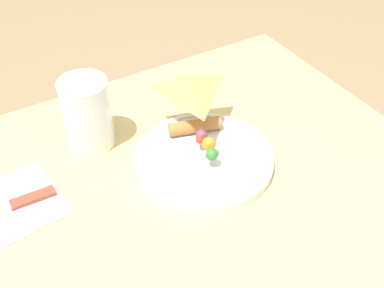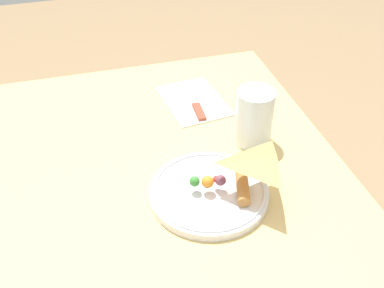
{
  "view_description": "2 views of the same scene",
  "coord_description": "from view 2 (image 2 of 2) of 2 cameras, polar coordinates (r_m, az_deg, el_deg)",
  "views": [
    {
      "loc": [
        0.22,
        0.39,
        1.32
      ],
      "look_at": [
        -0.05,
        -0.08,
        0.84
      ],
      "focal_mm": 45.0,
      "sensor_mm": 36.0,
      "label": 1
    },
    {
      "loc": [
        -0.74,
        0.11,
        1.42
      ],
      "look_at": [
        -0.02,
        -0.09,
        0.83
      ],
      "focal_mm": 45.0,
      "sensor_mm": 36.0,
      "label": 2
    }
  ],
  "objects": [
    {
      "name": "butter_knife",
      "position": [
        1.2,
        0.27,
        5.08
      ],
      "size": [
        0.19,
        0.02,
        0.01
      ],
      "rotation": [
        0.0,
        0.0,
        -0.03
      ],
      "color": "#99422D",
      "rests_on": "napkin_folded"
    },
    {
      "name": "dining_table",
      "position": [
        1.08,
        -5.13,
        -8.54
      ],
      "size": [
        0.91,
        0.83,
        0.75
      ],
      "color": "#DBB770",
      "rests_on": "ground_plane"
    },
    {
      "name": "milk_glass",
      "position": [
        1.05,
        7.37,
        2.97
      ],
      "size": [
        0.08,
        0.08,
        0.13
      ],
      "color": "white",
      "rests_on": "dining_table"
    },
    {
      "name": "plate_pizza",
      "position": [
        0.94,
        2.2,
        -5.55
      ],
      "size": [
        0.23,
        0.23,
        0.06
      ],
      "color": "white",
      "rests_on": "dining_table"
    },
    {
      "name": "napkin_folded",
      "position": [
        1.21,
        0.17,
        5.11
      ],
      "size": [
        0.21,
        0.16,
        0.0
      ],
      "rotation": [
        0.0,
        0.0,
        0.12
      ],
      "color": "silver",
      "rests_on": "dining_table"
    }
  ]
}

